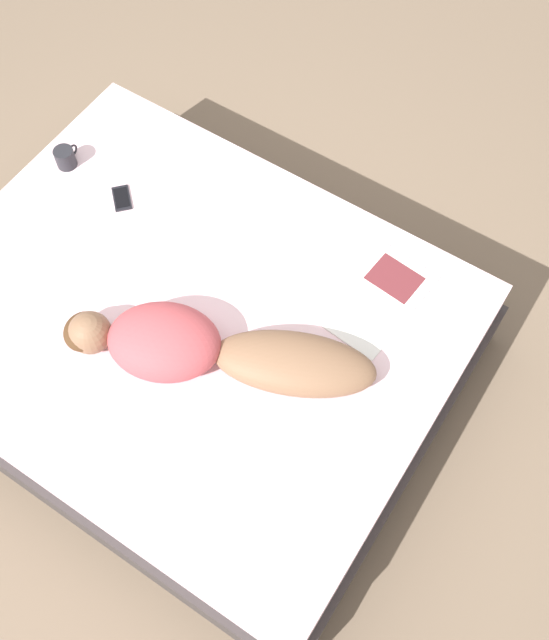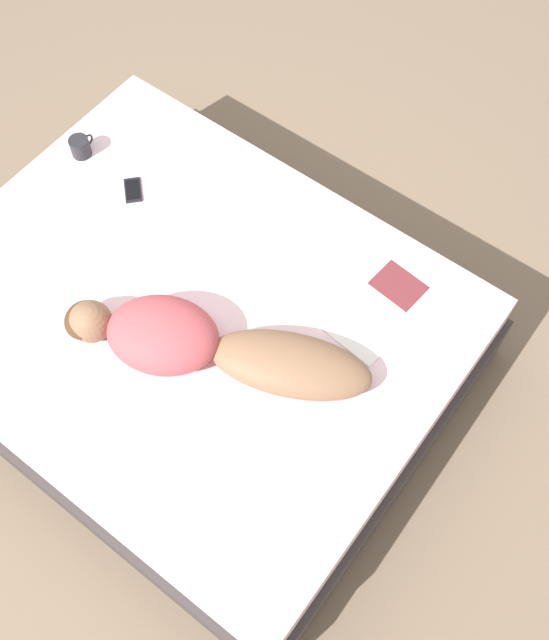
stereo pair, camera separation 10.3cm
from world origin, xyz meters
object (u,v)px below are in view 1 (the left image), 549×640
Objects in this scene: coffee_mug at (65,157)px; person at (207,349)px; cell_phone at (122,198)px; open_magazine at (378,298)px.

person is at bearing -112.13° from coffee_mug.
coffee_mug is 0.35m from cell_phone.
cell_phone is at bearing 37.06° from person.
cell_phone is at bearing -93.48° from coffee_mug.
open_magazine is at bearing -84.24° from coffee_mug.
coffee_mug is at bearing 101.47° from open_magazine.
open_magazine is at bearing -58.86° from person.
open_magazine is 4.14× the size of coffee_mug.
person is 9.61× the size of coffee_mug.
open_magazine is (0.64, -0.44, -0.09)m from person.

